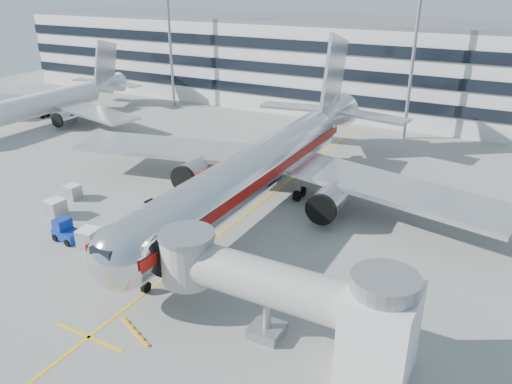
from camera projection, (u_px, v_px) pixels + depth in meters
The scene contains 15 objects.
ground at pixel (204, 247), 45.09m from camera, with size 180.00×180.00×0.00m, color gray.
lead_in_line at pixel (257, 206), 53.16m from camera, with size 0.25×70.00×0.01m, color yellow.
stop_bar at pixel (89, 337), 33.79m from camera, with size 6.00×0.25×0.01m, color yellow.
main_jet at pixel (264, 164), 52.87m from camera, with size 50.95×48.70×16.06m.
jet_bridge at pixel (291, 294), 31.77m from camera, with size 17.80×4.50×7.00m.
terminal at pixel (384, 66), 88.77m from camera, with size 150.00×24.25×15.60m.
light_mast_west at pixel (169, 23), 88.40m from camera, with size 2.40×1.20×25.45m.
light_mast_centre at pixel (416, 36), 69.60m from camera, with size 2.40×1.20×25.45m.
second_jet at pixel (44, 103), 82.86m from camera, with size 38.21×36.52×12.04m.
belt_loader at pixel (161, 218), 49.01m from camera, with size 4.72×2.14×2.22m.
baggage_tug at pixel (66, 231), 45.97m from camera, with size 2.87×1.97×2.05m.
cargo_container_left at pixel (55, 208), 50.53m from camera, with size 1.79×1.79×1.81m.
cargo_container_right at pixel (73, 192), 54.65m from camera, with size 1.48×1.48×1.57m.
cargo_container_front at pixel (89, 238), 44.67m from camera, with size 1.91×1.91×1.82m.
ramp_worker at pixel (153, 222), 47.44m from camera, with size 0.71×0.47×1.96m, color #A2D816.
Camera 1 is at (22.90, -32.43, 22.44)m, focal length 35.00 mm.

